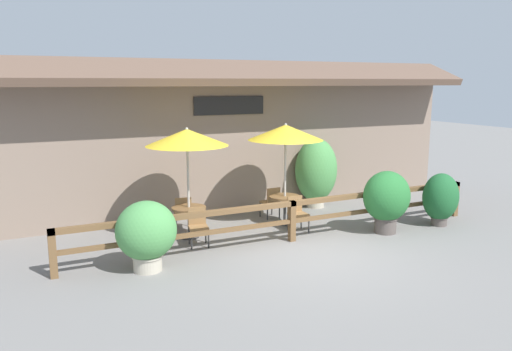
{
  "coord_description": "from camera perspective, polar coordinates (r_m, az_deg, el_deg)",
  "views": [
    {
      "loc": [
        -5.53,
        -8.58,
        3.63
      ],
      "look_at": [
        -0.76,
        1.38,
        1.55
      ],
      "focal_mm": 35.0,
      "sensor_mm": 36.0,
      "label": 1
    }
  ],
  "objects": [
    {
      "name": "patio_umbrella_middle",
      "position": [
        12.58,
        3.4,
        4.92
      ],
      "size": [
        1.91,
        1.91,
        2.61
      ],
      "color": "#B7B2A8",
      "rests_on": "ground"
    },
    {
      "name": "building_facade",
      "position": [
        13.92,
        -2.02,
        4.61
      ],
      "size": [
        14.28,
        1.49,
        4.23
      ],
      "color": "gray",
      "rests_on": "ground"
    },
    {
      "name": "chair_middle_wallside",
      "position": [
        13.44,
        1.74,
        -2.91
      ],
      "size": [
        0.46,
        0.46,
        0.85
      ],
      "rotation": [
        0.0,
        0.0,
        3.23
      ],
      "color": "olive",
      "rests_on": "ground"
    },
    {
      "name": "patio_railing",
      "position": [
        11.49,
        4.15,
        -4.17
      ],
      "size": [
        10.4,
        0.14,
        0.95
      ],
      "color": "brown",
      "rests_on": "ground"
    },
    {
      "name": "potted_plant_small_flowering",
      "position": [
        14.62,
        6.88,
        0.51
      ],
      "size": [
        1.25,
        1.13,
        2.03
      ],
      "color": "#B7AD99",
      "rests_on": "ground"
    },
    {
      "name": "chair_near_wallside",
      "position": [
        12.49,
        -8.32,
        -4.09
      ],
      "size": [
        0.5,
        0.5,
        0.85
      ],
      "rotation": [
        0.0,
        0.0,
        2.91
      ],
      "color": "olive",
      "rests_on": "ground"
    },
    {
      "name": "dining_table_near",
      "position": [
        11.86,
        -7.67,
        -4.31
      ],
      "size": [
        0.81,
        0.81,
        0.74
      ],
      "color": "brown",
      "rests_on": "ground"
    },
    {
      "name": "potted_plant_broad_leaf",
      "position": [
        12.47,
        14.7,
        -2.54
      ],
      "size": [
        1.17,
        1.05,
        1.53
      ],
      "color": "#564C47",
      "rests_on": "ground"
    },
    {
      "name": "dining_table_middle",
      "position": [
        12.88,
        3.31,
        -3.02
      ],
      "size": [
        0.81,
        0.81,
        0.74
      ],
      "color": "brown",
      "rests_on": "ground"
    },
    {
      "name": "chair_middle_streetside",
      "position": [
        12.36,
        4.72,
        -4.17
      ],
      "size": [
        0.43,
        0.43,
        0.85
      ],
      "rotation": [
        0.0,
        0.0,
        -0.02
      ],
      "color": "olive",
      "rests_on": "ground"
    },
    {
      "name": "potted_plant_corner_fern",
      "position": [
        9.91,
        -12.42,
        -6.41
      ],
      "size": [
        1.18,
        1.06,
        1.39
      ],
      "color": "#B7AD99",
      "rests_on": "ground"
    },
    {
      "name": "potted_plant_tall_tropical",
      "position": [
        13.55,
        20.34,
        -2.42
      ],
      "size": [
        0.94,
        0.85,
        1.36
      ],
      "color": "#564C47",
      "rests_on": "ground"
    },
    {
      "name": "chair_near_streetside",
      "position": [
        11.31,
        -6.64,
        -5.61
      ],
      "size": [
        0.49,
        0.49,
        0.85
      ],
      "rotation": [
        0.0,
        0.0,
        -0.18
      ],
      "color": "olive",
      "rests_on": "ground"
    },
    {
      "name": "patio_umbrella_near",
      "position": [
        11.53,
        -7.89,
        4.31
      ],
      "size": [
        1.91,
        1.91,
        2.61
      ],
      "color": "#B7B2A8",
      "rests_on": "ground"
    },
    {
      "name": "ground_plane",
      "position": [
        10.84,
        6.88,
        -8.99
      ],
      "size": [
        60.0,
        60.0,
        0.0
      ],
      "primitive_type": "plane",
      "color": "slate"
    }
  ]
}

